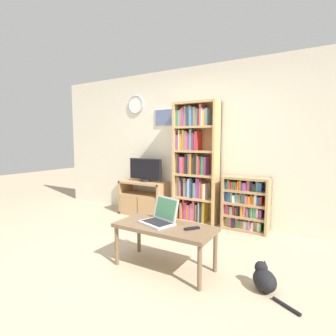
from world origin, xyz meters
TOP-DOWN VIEW (x-y plane):
  - ground_plane at (0.00, 0.00)m, footprint 18.00×18.00m
  - wall_back at (-0.01, 2.05)m, footprint 6.25×0.09m
  - tv_stand at (-0.99, 1.77)m, footprint 0.88×0.42m
  - television at (-0.96, 1.81)m, footprint 0.67×0.18m
  - bookshelf_tall at (-0.01, 1.87)m, footprint 0.74×0.30m
  - bookshelf_short at (0.84, 1.88)m, footprint 0.68×0.27m
  - coffee_table at (0.41, 0.22)m, footprint 1.07×0.49m
  - laptop at (0.33, 0.27)m, footprint 0.42×0.39m
  - remote_near_laptop at (0.72, 0.26)m, footprint 0.13×0.15m
  - cat at (1.42, 0.33)m, footprint 0.48×0.41m

SIDE VIEW (x-z plane):
  - ground_plane at x=0.00m, z-range 0.00..0.00m
  - cat at x=1.42m, z-range -0.02..0.23m
  - tv_stand at x=-0.99m, z-range 0.00..0.62m
  - bookshelf_short at x=0.84m, z-range -0.01..0.81m
  - coffee_table at x=0.41m, z-range 0.18..0.66m
  - remote_near_laptop at x=0.72m, z-range 0.47..0.49m
  - laptop at x=0.33m, z-range 0.40..0.68m
  - television at x=-0.96m, z-range 0.62..1.04m
  - bookshelf_tall at x=-0.01m, z-range -0.02..1.97m
  - wall_back at x=-0.01m, z-range 0.01..2.61m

